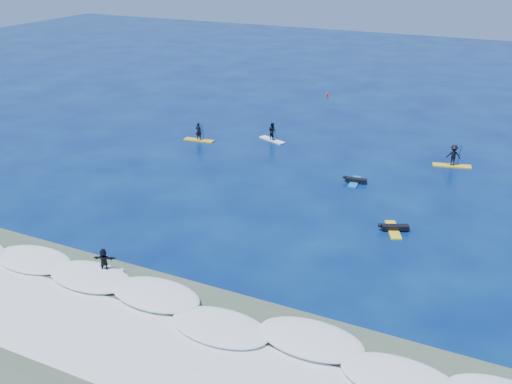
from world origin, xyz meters
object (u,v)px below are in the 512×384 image
at_px(prone_paddler_far, 355,181).
at_px(prone_paddler_near, 394,228).
at_px(sup_paddler_center, 272,133).
at_px(marker_buoy, 327,95).
at_px(sup_paddler_left, 199,134).
at_px(wave_surfer, 104,262).
at_px(sup_paddler_right, 453,157).

bearing_deg(prone_paddler_far, prone_paddler_near, -151.51).
distance_m(sup_paddler_center, marker_buoy, 16.26).
xyz_separation_m(sup_paddler_center, prone_paddler_near, (13.36, -12.14, -0.52)).
height_order(sup_paddler_left, wave_surfer, sup_paddler_left).
bearing_deg(marker_buoy, prone_paddler_near, -63.84).
height_order(sup_paddler_right, prone_paddler_near, sup_paddler_right).
relative_size(sup_paddler_left, sup_paddler_center, 1.02).
height_order(prone_paddler_near, marker_buoy, marker_buoy).
distance_m(sup_paddler_left, sup_paddler_center, 6.35).
relative_size(prone_paddler_near, prone_paddler_far, 1.08).
relative_size(sup_paddler_right, prone_paddler_near, 1.23).
xyz_separation_m(sup_paddler_left, prone_paddler_near, (19.07, -9.35, -0.42)).
height_order(sup_paddler_left, sup_paddler_center, sup_paddler_left).
bearing_deg(marker_buoy, sup_paddler_center, -87.97).
distance_m(sup_paddler_left, wave_surfer, 21.71).
xyz_separation_m(sup_paddler_right, prone_paddler_near, (-1.63, -12.47, -0.61)).
bearing_deg(sup_paddler_left, sup_paddler_center, 20.08).
relative_size(sup_paddler_left, marker_buoy, 4.65).
relative_size(prone_paddler_far, wave_surfer, 1.15).
relative_size(sup_paddler_right, marker_buoy, 5.04).
relative_size(sup_paddler_center, prone_paddler_near, 1.11).
relative_size(prone_paddler_far, marker_buoy, 3.82).
bearing_deg(sup_paddler_left, prone_paddler_near, -32.06).
bearing_deg(marker_buoy, wave_surfer, -87.84).
distance_m(sup_paddler_left, prone_paddler_far, 15.22).
height_order(sup_paddler_left, prone_paddler_far, sup_paddler_left).
bearing_deg(sup_paddler_right, marker_buoy, 120.51).
xyz_separation_m(wave_surfer, marker_buoy, (-1.50, 39.70, -0.52)).
bearing_deg(prone_paddler_near, prone_paddler_far, 11.35).
bearing_deg(sup_paddler_right, sup_paddler_left, 174.70).
relative_size(sup_paddler_center, prone_paddler_far, 1.20).
xyz_separation_m(sup_paddler_left, wave_surfer, (6.63, -20.68, 0.19)).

